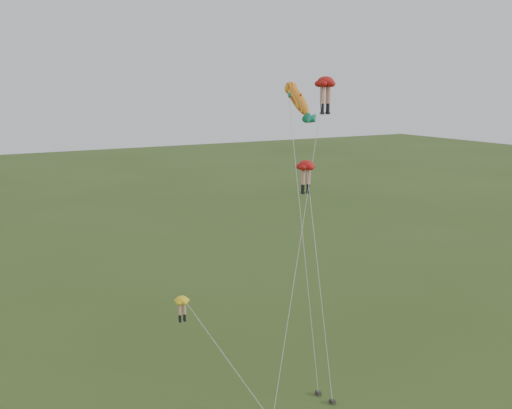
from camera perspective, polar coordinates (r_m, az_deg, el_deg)
ground at (r=37.19m, az=4.54°, el=-18.84°), size 300.00×300.00×0.00m
legs_kite_red_high at (r=43.26m, az=6.92°, el=11.51°), size 11.50×11.10×19.65m
legs_kite_red_mid at (r=38.47m, az=5.05°, el=3.30°), size 2.98×7.28×14.05m
legs_kite_yellow at (r=32.21m, az=-6.86°, el=-10.38°), size 4.49×5.14×7.55m
fish_kite at (r=37.82m, az=4.17°, el=10.34°), size 2.22×7.01×19.51m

